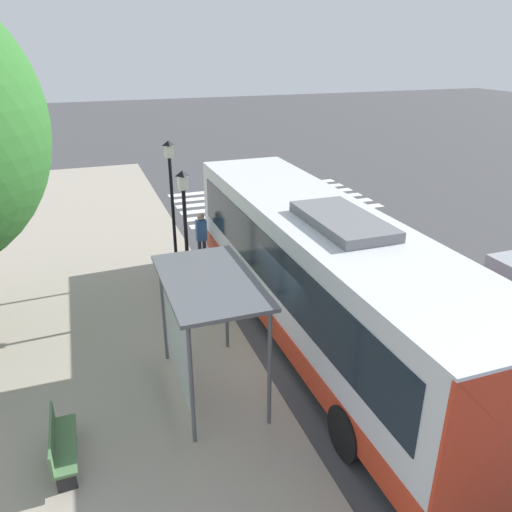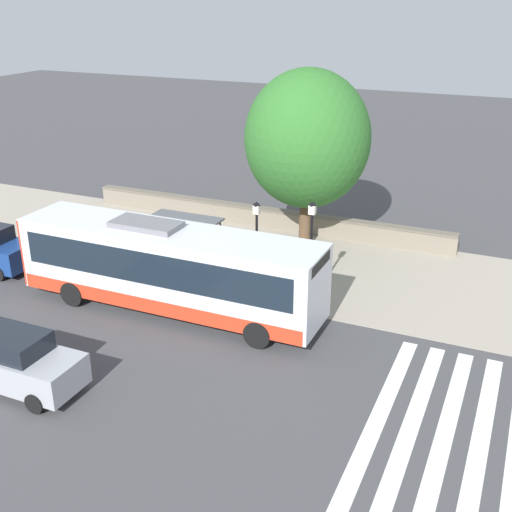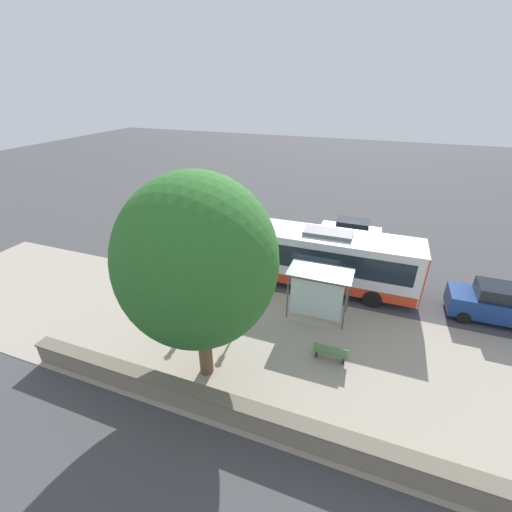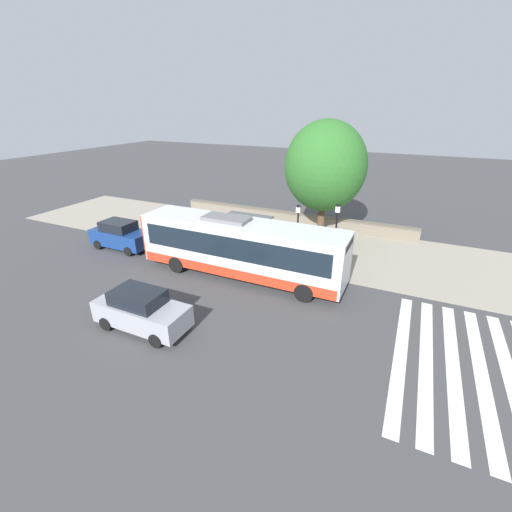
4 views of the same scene
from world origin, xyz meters
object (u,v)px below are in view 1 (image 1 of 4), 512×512
Objects in this scene: bench at (61,445)px; street_lamp_far at (186,230)px; bus at (320,272)px; pedestrian at (201,234)px; bus_shelter at (202,300)px; street_lamp_near at (172,199)px.

street_lamp_far reaches higher than bench.
bus reaches higher than pedestrian.
bench is (-2.87, -1.19, -1.71)m from bus_shelter.
bench is at bearing -157.46° from bus_shelter.
bus_shelter is 6.75m from pedestrian.
pedestrian is at bearing 30.56° from street_lamp_near.
street_lamp_near is 1.09× the size of street_lamp_far.
street_lamp_far reaches higher than bus.
bus_shelter is at bearing -97.43° from street_lamp_far.
bus_shelter is at bearing 22.54° from bench.
pedestrian is 1.21× the size of bench.
bus is at bearing 19.21° from bus_shelter.
bus_shelter reaches higher than bench.
bench is at bearing -159.19° from bus.
street_lamp_near is 2.33m from street_lamp_far.
bus is 8.09× the size of bench.
street_lamp_near is at bearing 87.53° from street_lamp_far.
street_lamp_far reaches higher than bus_shelter.
pedestrian is 0.46× the size of street_lamp_far.
bus_shelter is at bearing -95.49° from street_lamp_near.
street_lamp_near reaches higher than bus_shelter.
street_lamp_far is at bearing 82.57° from bus_shelter.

